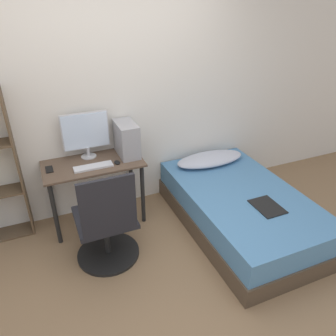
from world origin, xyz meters
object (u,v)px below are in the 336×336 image
(office_chair, at_px, (107,228))
(monitor, at_px, (86,133))
(pc_tower, at_px, (127,139))
(bed, at_px, (240,209))
(keyboard, at_px, (93,167))

(office_chair, bearing_deg, monitor, 87.69)
(monitor, height_order, pc_tower, monitor)
(bed, xyz_separation_m, monitor, (-1.39, 0.84, 0.78))
(pc_tower, bearing_deg, bed, -36.53)
(bed, height_order, pc_tower, pc_tower)
(office_chair, distance_m, bed, 1.43)
(bed, distance_m, pc_tower, 1.42)
(office_chair, xyz_separation_m, monitor, (0.03, 0.80, 0.63))
(office_chair, distance_m, monitor, 1.02)
(monitor, bearing_deg, office_chair, -92.31)
(keyboard, bearing_deg, monitor, 88.89)
(keyboard, bearing_deg, bed, -22.64)
(office_chair, distance_m, keyboard, 0.65)
(bed, relative_size, keyboard, 4.92)
(keyboard, xyz_separation_m, pc_tower, (0.40, 0.16, 0.17))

